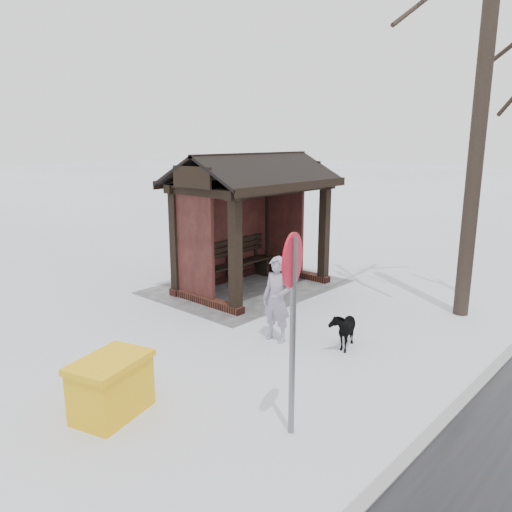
% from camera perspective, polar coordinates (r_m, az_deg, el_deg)
% --- Properties ---
extents(ground, '(120.00, 120.00, 0.00)m').
position_cam_1_polar(ground, '(11.58, -0.31, -3.75)').
color(ground, white).
rests_on(ground, ground).
extents(kerb, '(120.00, 0.15, 0.06)m').
position_cam_1_polar(kerb, '(9.06, 26.78, -10.13)').
color(kerb, gray).
rests_on(kerb, ground).
extents(trampled_patch, '(4.20, 3.20, 0.02)m').
position_cam_1_polar(trampled_patch, '(11.71, -1.03, -3.52)').
color(trampled_patch, gray).
rests_on(trampled_patch, ground).
extents(bus_shelter, '(3.60, 2.40, 3.09)m').
position_cam_1_polar(bus_shelter, '(11.25, -0.92, 7.02)').
color(bus_shelter, '#361813').
rests_on(bus_shelter, ground).
extents(pedestrian, '(0.41, 0.58, 1.48)m').
position_cam_1_polar(pedestrian, '(8.47, 2.40, -4.98)').
color(pedestrian, '#958AA2').
rests_on(pedestrian, ground).
extents(dog, '(0.84, 0.60, 0.64)m').
position_cam_1_polar(dog, '(8.48, 9.92, -8.14)').
color(dog, black).
rests_on(dog, ground).
extents(grit_bin, '(1.13, 0.92, 0.75)m').
position_cam_1_polar(grit_bin, '(6.67, -16.21, -14.13)').
color(grit_bin, '#F2B30E').
rests_on(grit_bin, ground).
extents(road_sign, '(0.59, 0.23, 2.41)m').
position_cam_1_polar(road_sign, '(5.55, 4.16, -4.18)').
color(road_sign, slate).
rests_on(road_sign, ground).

